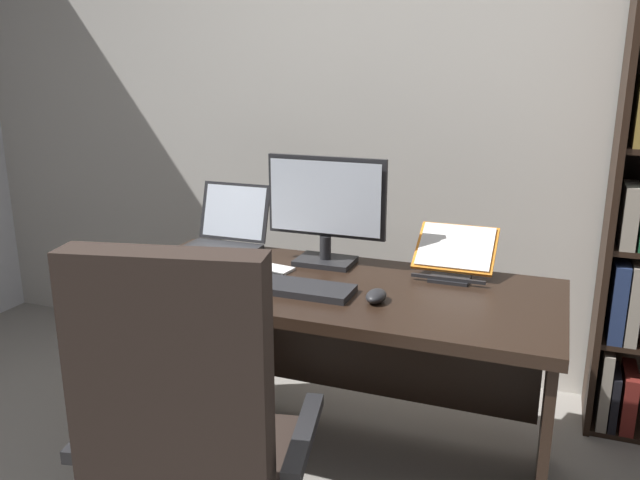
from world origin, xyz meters
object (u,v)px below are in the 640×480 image
Objects in this scene: office_chair at (193,465)px; monitor at (326,211)px; reading_stand_with_book at (455,253)px; notepad at (263,273)px; keyboard at (292,287)px; open_binder at (187,279)px; laptop at (222,238)px; desk at (340,328)px; pen at (268,272)px; computer_mouse at (377,296)px.

office_chair is 1.09m from monitor.
reading_stand_with_book is 1.38× the size of notepad.
notepad is (-0.17, 0.12, -0.01)m from keyboard.
office_chair is at bearing -62.67° from open_binder.
laptop is at bearing -177.21° from reading_stand_with_book.
desk is 0.44m from monitor.
desk is 7.42× the size of notepad.
open_binder is (-0.87, -0.44, -0.07)m from reading_stand_with_book.
pen is at bearing -35.41° from laptop.
reading_stand_with_book is at bearing 22.23° from notepad.
laptop is 1.61× the size of notepad.
desk is at bearing 136.07° from computer_mouse.
laptop is 0.83m from computer_mouse.
laptop is 0.37m from notepad.
laptop reaches higher than computer_mouse.
computer_mouse is at bearing -24.15° from laptop.
open_binder is at bearing -144.69° from pen.
office_chair is 3.68× the size of reading_stand_with_book.
laptop is 3.25× the size of computer_mouse.
office_chair is at bearing -115.19° from computer_mouse.
open_binder is at bearing -79.69° from laptop.
laptop is at bearing 144.59° from pen.
open_binder reaches higher than desk.
computer_mouse is (0.19, -0.19, 0.22)m from desk.
reading_stand_with_book is at bearing 21.78° from open_binder.
desk is 0.34m from computer_mouse.
laptop is at bearing 143.43° from keyboard.
monitor is 3.34× the size of pen.
computer_mouse is (0.31, 0.65, 0.28)m from office_chair.
office_chair is 1.14m from laptop.
keyboard is (-0.11, -0.19, 0.21)m from desk.
reading_stand_with_book is at bearing 22.86° from pen.
open_binder is (-0.50, -0.24, 0.21)m from desk.
open_binder reaches higher than notepad.
monitor is 0.38m from keyboard.
office_chair is at bearing -79.72° from pen.
office_chair reaches higher than open_binder.
computer_mouse is at bearing 52.61° from office_chair.
desk is at bearing 13.40° from notepad.
pen is at bearing -157.14° from reading_stand_with_book.
office_chair is 5.08× the size of notepad.
notepad reaches higher than desk.
reading_stand_with_book is at bearing 28.09° from desk.
desk is at bearing 69.97° from office_chair.
pen is (0.02, 0.00, 0.01)m from notepad.
monitor is at bearing -173.28° from reading_stand_with_book.
open_binder is (0.07, -0.39, -0.04)m from laptop.
reading_stand_with_book is (0.48, 0.06, -0.13)m from monitor.
computer_mouse reaches higher than open_binder.
pen is (-0.15, 0.12, 0.00)m from keyboard.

